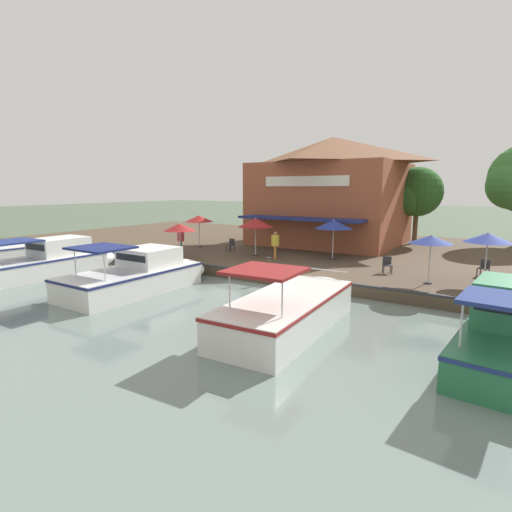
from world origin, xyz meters
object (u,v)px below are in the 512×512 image
object	(u,v)px
motorboat_nearest_quay	(54,261)
motorboat_outer_channel	(295,306)
patio_umbrella_mid_patio_right	(334,224)
patio_umbrella_by_entrance	(255,223)
patio_umbrella_back_row	(431,240)
mooring_post	(269,265)
tree_downstream_bank	(415,193)
cafe_chair_back_row_seat	(484,267)
cafe_chair_mid_patio	(231,244)
person_near_entrance	(181,238)
cafe_chair_beside_entrance	(387,264)
waterfront_restaurant	(331,190)
motorboat_fourth_along	(144,274)
person_at_quay_edge	(275,242)
patio_umbrella_mid_patio_left	(199,219)
motorboat_second_along	(501,333)
patio_umbrella_far_corner	(488,238)
patio_umbrella_near_quay_edge	(180,227)

from	to	relation	value
motorboat_nearest_quay	motorboat_outer_channel	size ratio (longest dim) A/B	1.04
patio_umbrella_mid_patio_right	patio_umbrella_by_entrance	bearing A→B (deg)	-73.84
patio_umbrella_back_row	patio_umbrella_mid_patio_right	bearing A→B (deg)	-120.41
mooring_post	tree_downstream_bank	xyz separation A→B (m)	(-15.98, 3.86, 3.54)
cafe_chair_back_row_seat	cafe_chair_mid_patio	world-z (taller)	same
person_near_entrance	cafe_chair_beside_entrance	bearing A→B (deg)	93.56
waterfront_restaurant	patio_umbrella_back_row	xyz separation A→B (m)	(10.83, 9.22, -2.17)
motorboat_fourth_along	patio_umbrella_back_row	bearing A→B (deg)	117.71
patio_umbrella_mid_patio_right	mooring_post	size ratio (longest dim) A/B	2.99
person_at_quay_edge	motorboat_fourth_along	bearing A→B (deg)	-18.37
tree_downstream_bank	patio_umbrella_mid_patio_right	bearing A→B (deg)	-13.90
patio_umbrella_mid_patio_left	mooring_post	world-z (taller)	patio_umbrella_mid_patio_left
motorboat_second_along	cafe_chair_beside_entrance	bearing A→B (deg)	-146.42
person_near_entrance	motorboat_outer_channel	distance (m)	14.52
motorboat_second_along	motorboat_outer_channel	xyz separation A→B (m)	(0.34, -6.37, -0.16)
waterfront_restaurant	mooring_post	size ratio (longest dim) A/B	14.03
cafe_chair_mid_patio	mooring_post	size ratio (longest dim) A/B	1.03
cafe_chair_mid_patio	motorboat_nearest_quay	bearing A→B (deg)	-29.46
motorboat_outer_channel	patio_umbrella_mid_patio_right	bearing A→B (deg)	-165.26
motorboat_outer_channel	patio_umbrella_far_corner	bearing A→B (deg)	145.48
cafe_chair_beside_entrance	cafe_chair_mid_patio	bearing A→B (deg)	-98.65
cafe_chair_back_row_seat	motorboat_nearest_quay	size ratio (longest dim) A/B	0.10
motorboat_nearest_quay	person_at_quay_edge	bearing A→B (deg)	131.24
patio_umbrella_back_row	cafe_chair_back_row_seat	size ratio (longest dim) A/B	2.68
patio_umbrella_by_entrance	mooring_post	xyz separation A→B (m)	(4.20, 3.48, -1.74)
patio_umbrella_far_corner	person_at_quay_edge	distance (m)	11.48
patio_umbrella_mid_patio_right	motorboat_second_along	distance (m)	13.78
motorboat_outer_channel	mooring_post	distance (m)	6.36
patio_umbrella_far_corner	cafe_chair_beside_entrance	world-z (taller)	patio_umbrella_far_corner
patio_umbrella_far_corner	patio_umbrella_back_row	xyz separation A→B (m)	(1.15, -2.19, -0.11)
cafe_chair_back_row_seat	cafe_chair_beside_entrance	bearing A→B (deg)	-67.54
cafe_chair_back_row_seat	mooring_post	world-z (taller)	cafe_chair_back_row_seat
waterfront_restaurant	motorboat_outer_channel	size ratio (longest dim) A/B	1.46
person_near_entrance	motorboat_fourth_along	size ratio (longest dim) A/B	0.21
cafe_chair_beside_entrance	motorboat_second_along	size ratio (longest dim) A/B	0.14
patio_umbrella_far_corner	cafe_chair_back_row_seat	xyz separation A→B (m)	(-1.96, -0.12, -1.68)
patio_umbrella_near_quay_edge	motorboat_fourth_along	bearing A→B (deg)	26.08
patio_umbrella_mid_patio_right	person_near_entrance	size ratio (longest dim) A/B	1.50
cafe_chair_mid_patio	motorboat_outer_channel	xyz separation A→B (m)	(9.95, 10.13, -0.34)
patio_umbrella_near_quay_edge	motorboat_nearest_quay	size ratio (longest dim) A/B	0.27
patio_umbrella_near_quay_edge	person_near_entrance	bearing A→B (deg)	-138.17
patio_umbrella_mid_patio_right	motorboat_outer_channel	xyz separation A→B (m)	(10.49, 2.76, -2.04)
patio_umbrella_far_corner	mooring_post	xyz separation A→B (m)	(3.15, -9.58, -1.73)
patio_umbrella_mid_patio_left	cafe_chair_back_row_seat	distance (m)	18.66
patio_umbrella_back_row	motorboat_outer_channel	xyz separation A→B (m)	(6.90, -3.35, -1.91)
patio_umbrella_mid_patio_left	cafe_chair_back_row_seat	size ratio (longest dim) A/B	2.83
motorboat_fourth_along	tree_downstream_bank	distance (m)	22.24
cafe_chair_beside_entrance	person_at_quay_edge	xyz separation A→B (m)	(-0.54, -7.00, 0.60)
patio_umbrella_near_quay_edge	patio_umbrella_far_corner	bearing A→B (deg)	97.07
motorboat_nearest_quay	patio_umbrella_back_row	bearing A→B (deg)	109.34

